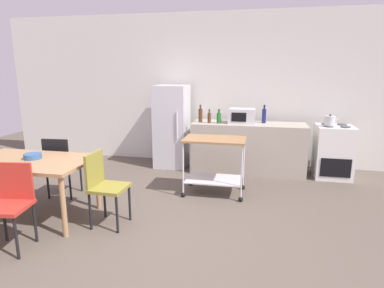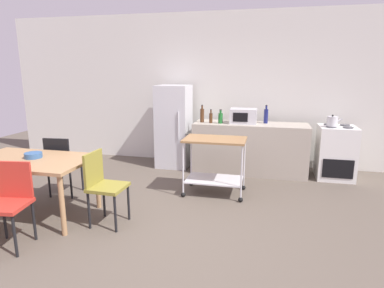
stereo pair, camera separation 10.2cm
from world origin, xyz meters
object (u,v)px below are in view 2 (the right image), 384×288
(dining_table, at_px, (30,165))
(chair_red, at_px, (10,199))
(chair_black, at_px, (62,162))
(microwave, at_px, (243,116))
(refrigerator, at_px, (174,126))
(stove_oven, at_px, (336,152))
(bottle_soy_sauce, at_px, (211,118))
(kettle, at_px, (332,121))
(kitchen_cart, at_px, (215,157))
(fruit_bowl, at_px, (33,155))
(chair_olive, at_px, (103,183))
(bottle_sparkling_water, at_px, (220,118))
(bottle_soda, at_px, (266,116))
(bottle_sesame_oil, at_px, (202,115))

(dining_table, xyz_separation_m, chair_red, (0.29, -0.68, -0.15))
(chair_black, distance_m, microwave, 3.08)
(chair_black, xyz_separation_m, microwave, (2.47, 1.76, 0.51))
(refrigerator, height_order, microwave, refrigerator)
(stove_oven, height_order, bottle_soy_sauce, bottle_soy_sauce)
(dining_table, height_order, kettle, kettle)
(kitchen_cart, distance_m, kettle, 2.13)
(bottle_soy_sauce, height_order, fruit_bowl, bottle_soy_sauce)
(refrigerator, relative_size, kettle, 6.47)
(bottle_soy_sauce, bearing_deg, chair_olive, -110.37)
(chair_olive, relative_size, bottle_sparkling_water, 3.61)
(bottle_soy_sauce, bearing_deg, kitchen_cart, -76.76)
(kettle, bearing_deg, bottle_soda, 170.76)
(chair_olive, height_order, refrigerator, refrigerator)
(microwave, bearing_deg, chair_black, -144.50)
(microwave, bearing_deg, stove_oven, 0.98)
(stove_oven, height_order, kettle, kettle)
(bottle_sesame_oil, bearing_deg, refrigerator, 165.54)
(stove_oven, distance_m, bottle_soy_sauce, 2.22)
(refrigerator, bearing_deg, chair_black, -121.65)
(bottle_soy_sauce, bearing_deg, dining_table, -128.60)
(kitchen_cart, xyz_separation_m, bottle_soy_sauce, (-0.25, 1.08, 0.42))
(bottle_sesame_oil, relative_size, bottle_soda, 0.97)
(dining_table, height_order, fruit_bowl, fruit_bowl)
(stove_oven, relative_size, bottle_sparkling_water, 3.73)
(dining_table, relative_size, refrigerator, 0.97)
(bottle_soda, bearing_deg, stove_oven, -3.65)
(microwave, bearing_deg, kitchen_cart, -104.98)
(chair_black, height_order, chair_olive, same)
(chair_black, height_order, kitchen_cart, chair_black)
(stove_oven, xyz_separation_m, kitchen_cart, (-1.90, -1.20, 0.12))
(kettle, bearing_deg, bottle_soy_sauce, -179.46)
(bottle_soy_sauce, bearing_deg, chair_red, -117.60)
(chair_red, height_order, fruit_bowl, chair_red)
(refrigerator, bearing_deg, bottle_soda, -0.17)
(stove_oven, relative_size, fruit_bowl, 4.32)
(refrigerator, height_order, bottle_soy_sauce, refrigerator)
(bottle_soda, bearing_deg, kitchen_cart, -118.79)
(bottle_soda, bearing_deg, fruit_bowl, -138.40)
(chair_black, bearing_deg, bottle_soda, -151.49)
(stove_oven, height_order, refrigerator, refrigerator)
(kitchen_cart, bearing_deg, microwave, 75.02)
(refrigerator, bearing_deg, chair_olive, -92.86)
(kettle, bearing_deg, bottle_sesame_oil, 179.21)
(bottle_sesame_oil, bearing_deg, kettle, -0.79)
(stove_oven, xyz_separation_m, refrigerator, (-2.90, 0.08, 0.32))
(bottle_sparkling_water, distance_m, microwave, 0.41)
(dining_table, distance_m, refrigerator, 2.79)
(kettle, bearing_deg, dining_table, -148.78)
(stove_oven, bearing_deg, microwave, -179.02)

